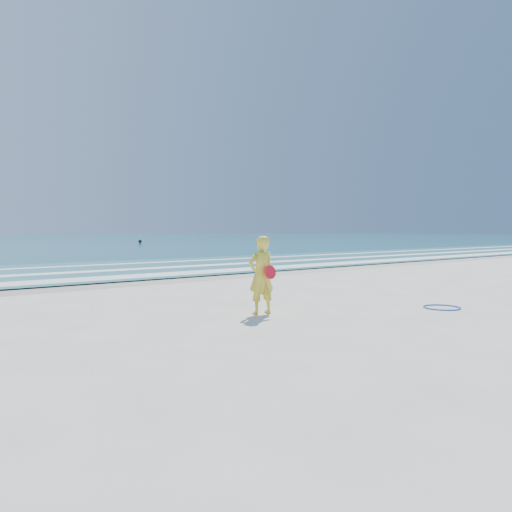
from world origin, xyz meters
TOP-DOWN VIEW (x-y plane):
  - ground at (0.00, 0.00)m, footprint 400.00×400.00m
  - wet_sand at (0.00, 9.00)m, footprint 400.00×2.40m
  - shallow at (0.00, 14.00)m, footprint 400.00×10.00m
  - foam_near at (0.00, 10.30)m, footprint 400.00×1.40m
  - foam_mid at (0.00, 13.20)m, footprint 400.00×0.90m
  - foam_far at (0.00, 16.50)m, footprint 400.00×0.60m
  - hoop at (1.72, -0.09)m, footprint 0.98×0.98m
  - buoy at (19.58, 51.12)m, footprint 0.42×0.42m
  - woman at (-1.74, 1.75)m, footprint 0.60×0.43m

SIDE VIEW (x-z plane):
  - ground at x=0.00m, z-range 0.00..0.00m
  - wet_sand at x=0.00m, z-range 0.00..0.00m
  - hoop at x=1.72m, z-range 0.00..0.03m
  - shallow at x=0.00m, z-range 0.04..0.05m
  - foam_near at x=0.00m, z-range 0.05..0.06m
  - foam_mid at x=0.00m, z-range 0.05..0.06m
  - foam_far at x=0.00m, z-range 0.05..0.06m
  - buoy at x=19.58m, z-range 0.04..0.46m
  - woman at x=-1.74m, z-range 0.00..1.54m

